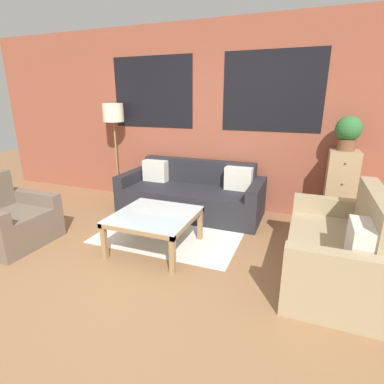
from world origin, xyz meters
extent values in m
plane|color=#8E6642|center=(0.00, 0.00, 0.00)|extent=(16.00, 16.00, 0.00)
cube|color=brown|center=(0.00, 2.44, 1.40)|extent=(8.40, 0.08, 2.80)
cube|color=black|center=(-0.95, 2.39, 1.80)|extent=(1.40, 0.01, 1.10)
cube|color=black|center=(0.95, 2.39, 1.80)|extent=(1.40, 0.01, 1.10)
cube|color=silver|center=(-0.06, 1.25, 0.00)|extent=(1.82, 1.51, 0.00)
cube|color=#232328|center=(-0.10, 1.82, 0.20)|extent=(1.84, 0.72, 0.40)
cube|color=#232328|center=(-0.10, 2.26, 0.39)|extent=(1.84, 0.16, 0.78)
cube|color=#232328|center=(-1.10, 1.90, 0.29)|extent=(0.16, 0.88, 0.58)
cube|color=#232328|center=(0.90, 1.90, 0.29)|extent=(0.16, 0.88, 0.58)
cube|color=beige|center=(-0.79, 2.10, 0.57)|extent=(0.40, 0.16, 0.34)
cube|color=beige|center=(0.59, 2.10, 0.57)|extent=(0.40, 0.16, 0.34)
cube|color=tan|center=(1.74, 0.77, 0.21)|extent=(0.64, 1.22, 0.42)
cube|color=tan|center=(2.14, 0.77, 0.46)|extent=(0.16, 1.22, 0.92)
cube|color=tan|center=(1.82, 1.45, 0.31)|extent=(0.80, 0.14, 0.62)
cube|color=tan|center=(1.82, 0.09, 0.31)|extent=(0.80, 0.14, 0.62)
cube|color=beige|center=(1.98, 0.38, 0.59)|extent=(0.16, 0.40, 0.34)
cube|color=#6B5B4C|center=(-1.67, 0.18, 0.20)|extent=(0.64, 0.57, 0.40)
cube|color=#6B5B4C|center=(-1.75, 0.54, 0.28)|extent=(0.80, 0.14, 0.56)
cube|color=silver|center=(-0.06, 0.69, 0.43)|extent=(0.90, 0.90, 0.01)
cube|color=#99754C|center=(-0.06, 0.27, 0.40)|extent=(0.90, 0.05, 0.05)
cube|color=#99754C|center=(-0.06, 1.12, 0.40)|extent=(0.90, 0.05, 0.05)
cube|color=#99754C|center=(-0.49, 0.69, 0.40)|extent=(0.05, 0.90, 0.05)
cube|color=#99754C|center=(0.36, 0.69, 0.40)|extent=(0.05, 0.90, 0.05)
cube|color=#99754C|center=(-0.48, 0.28, 0.21)|extent=(0.05, 0.06, 0.42)
cube|color=#99754C|center=(0.35, 0.28, 0.21)|extent=(0.06, 0.06, 0.42)
cube|color=#99754C|center=(-0.48, 1.11, 0.21)|extent=(0.05, 0.06, 0.42)
cube|color=#99754C|center=(0.35, 1.11, 0.21)|extent=(0.06, 0.06, 0.42)
cylinder|color=olive|center=(-1.55, 2.13, 0.01)|extent=(0.28, 0.28, 0.02)
cylinder|color=olive|center=(-1.55, 2.13, 0.68)|extent=(0.03, 0.03, 1.32)
cylinder|color=beige|center=(-1.55, 2.13, 1.48)|extent=(0.34, 0.34, 0.30)
cube|color=tan|center=(1.96, 2.16, 0.53)|extent=(0.37, 0.41, 1.07)
sphere|color=#38332D|center=(1.96, 1.95, 0.93)|extent=(0.02, 0.02, 0.02)
sphere|color=#38332D|center=(1.96, 1.95, 0.67)|extent=(0.02, 0.02, 0.02)
sphere|color=#38332D|center=(1.96, 1.95, 0.40)|extent=(0.02, 0.02, 0.02)
sphere|color=#38332D|center=(1.96, 1.95, 0.13)|extent=(0.02, 0.02, 0.02)
cylinder|color=brown|center=(1.96, 2.16, 1.14)|extent=(0.22, 0.22, 0.14)
sphere|color=#2D6B33|center=(1.96, 2.16, 1.34)|extent=(0.32, 0.32, 0.32)
camera|label=1|loc=(1.50, -2.15, 1.71)|focal=28.00mm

